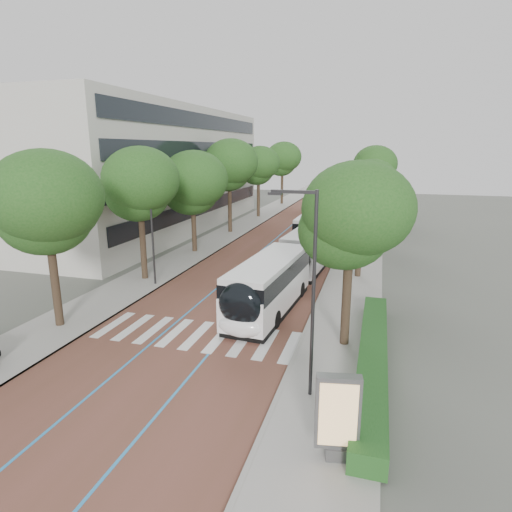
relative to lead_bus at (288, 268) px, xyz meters
The scene contains 21 objects.
ground 9.98m from the lead_bus, 109.39° to the right, with size 160.00×160.00×0.00m, color #51544C.
road 30.93m from the lead_bus, 96.07° to the left, with size 11.00×140.00×0.02m, color brown.
sidewalk_left 32.59m from the lead_bus, 109.32° to the left, with size 4.00×140.00×0.12m, color gray.
sidewalk_right 31.05m from the lead_bus, 82.16° to the left, with size 4.00×140.00×0.12m, color gray.
kerb_left 32.01m from the lead_bus, 106.11° to the left, with size 0.20×140.00×0.14m, color gray.
kerb_right 30.84m from the lead_bus, 85.66° to the left, with size 0.20×140.00×0.14m, color gray.
zebra_crossing 8.98m from the lead_bus, 110.32° to the right, with size 10.55×3.60×0.01m.
lane_line_left 31.14m from the lead_bus, 99.01° to the left, with size 0.12×126.00×0.01m, color #267DBF.
lane_line_right 30.80m from the lead_bus, 93.11° to the left, with size 0.12×126.00×0.01m, color #267DBF.
office_building 29.94m from the lead_bus, 140.55° to the left, with size 18.11×40.00×14.00m.
hedge 11.02m from the lead_bus, 57.87° to the right, with size 1.20×14.00×0.80m, color #1A4819.
streetlight_near 13.13m from the lead_bus, 74.74° to the right, with size 1.82×0.20×8.00m.
streetlight_far 13.53m from the lead_bus, 75.24° to the left, with size 1.82×0.20×8.00m.
lamp_post_left 9.78m from the lead_bus, behind, with size 0.14×0.14×8.00m, color #2A2A2C.
trees_left 20.50m from the lead_bus, 122.91° to the left, with size 6.08×60.80×10.02m.
trees_right 16.53m from the lead_bus, 73.83° to the left, with size 5.94×47.53×9.33m.
lead_bus is the anchor object (origin of this frame).
bus_queued_0 15.75m from the lead_bus, 91.50° to the left, with size 2.81×12.45×3.20m.
bus_queued_1 29.89m from the lead_bus, 92.20° to the left, with size 3.12×12.51×3.20m.
bus_queued_2 42.11m from the lead_bus, 90.71° to the left, with size 3.08×12.50×3.20m.
ad_panel 16.35m from the lead_bus, 72.69° to the right, with size 1.41×0.63×2.83m.
Camera 1 is at (8.92, -17.99, 9.52)m, focal length 30.00 mm.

